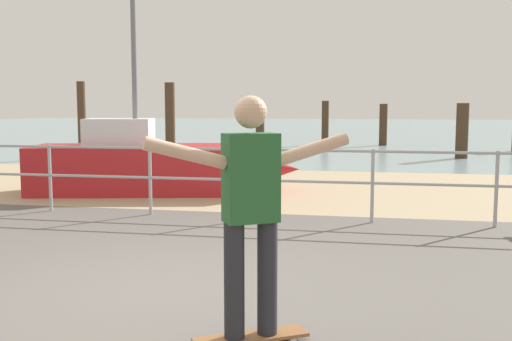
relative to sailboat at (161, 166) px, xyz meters
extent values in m
cube|color=#605B56|center=(2.01, -6.80, -0.52)|extent=(24.00, 10.00, 0.04)
cube|color=tan|center=(2.01, 1.20, -0.52)|extent=(24.00, 6.00, 0.04)
cube|color=#849EA3|center=(2.01, 29.20, -0.52)|extent=(72.00, 50.00, 0.04)
cylinder|color=#9EA0A5|center=(-1.01, -2.20, 0.00)|extent=(0.05, 0.05, 1.05)
cylinder|color=#9EA0A5|center=(0.63, -2.20, 0.00)|extent=(0.05, 0.05, 1.05)
cylinder|color=#9EA0A5|center=(2.26, -2.20, 0.00)|extent=(0.05, 0.05, 1.05)
cylinder|color=#9EA0A5|center=(3.89, -2.20, 0.00)|extent=(0.05, 0.05, 1.05)
cylinder|color=#9EA0A5|center=(5.52, -2.20, 0.00)|extent=(0.05, 0.05, 1.05)
cylinder|color=#9EA0A5|center=(0.63, -2.20, 0.50)|extent=(13.05, 0.04, 0.04)
cylinder|color=#9EA0A5|center=(0.63, -2.20, 0.05)|extent=(13.05, 0.04, 0.04)
cube|color=#B21E23|center=(-0.16, -0.03, -0.07)|extent=(4.60, 2.32, 0.90)
cone|color=#B21E23|center=(1.99, 0.44, -0.07)|extent=(1.24, 0.98, 0.77)
cylinder|color=slate|center=(-0.45, -0.10, 2.64)|extent=(0.10, 0.10, 4.52)
cube|color=silver|center=(-0.74, -0.16, 0.63)|extent=(1.37, 1.14, 0.50)
cube|color=brown|center=(3.10, -6.76, -0.45)|extent=(0.79, 0.58, 0.02)
cylinder|color=silver|center=(3.30, -6.54, -0.49)|extent=(0.07, 0.06, 0.06)
cylinder|color=#26262B|center=(3.20, -6.69, -0.04)|extent=(0.14, 0.14, 0.80)
cylinder|color=#26262B|center=(2.99, -6.82, -0.04)|extent=(0.14, 0.14, 0.80)
cube|color=#26592D|center=(3.10, -6.76, 0.66)|extent=(0.41, 0.36, 0.60)
sphere|color=tan|center=(3.10, -6.76, 1.10)|extent=(0.22, 0.22, 0.22)
cylinder|color=tan|center=(3.48, -6.53, 0.84)|extent=(0.52, 0.36, 0.23)
cylinder|color=tan|center=(2.71, -6.98, 0.84)|extent=(0.52, 0.36, 0.23)
cylinder|color=#422D1E|center=(-4.89, 6.49, 0.65)|extent=(0.25, 0.25, 2.34)
cylinder|color=#422D1E|center=(-2.61, 8.07, 0.65)|extent=(0.32, 0.32, 2.35)
cylinder|color=#422D1E|center=(-0.33, 11.71, 0.33)|extent=(0.33, 0.33, 1.71)
cylinder|color=#422D1E|center=(1.94, 13.69, 0.36)|extent=(0.28, 0.28, 1.78)
cylinder|color=#422D1E|center=(4.22, 13.79, 0.31)|extent=(0.31, 0.31, 1.66)
cylinder|color=#422D1E|center=(6.49, 8.52, 0.32)|extent=(0.37, 0.37, 1.69)
camera|label=1|loc=(3.91, -10.73, 1.16)|focal=42.67mm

